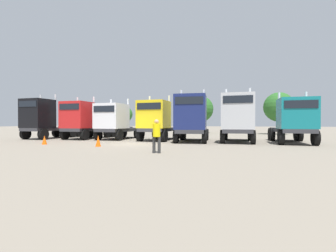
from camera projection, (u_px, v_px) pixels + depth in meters
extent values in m
plane|color=gray|center=(135.00, 144.00, 17.64)|extent=(200.00, 200.00, 0.00)
cube|color=#333338|center=(54.00, 129.00, 24.89)|extent=(2.27, 6.28, 0.30)
cube|color=black|center=(38.00, 114.00, 22.95)|extent=(2.43, 2.24, 2.78)
cube|color=black|center=(27.00, 104.00, 21.87)|extent=(2.10, 0.06, 0.55)
cylinder|color=silver|center=(55.00, 111.00, 23.85)|extent=(0.18, 0.18, 3.38)
cylinder|color=silver|center=(41.00, 111.00, 24.44)|extent=(0.18, 0.18, 3.38)
cylinder|color=#333338|center=(63.00, 127.00, 26.20)|extent=(1.11, 1.11, 0.12)
cylinder|color=black|center=(43.00, 134.00, 22.25)|extent=(0.36, 1.06, 1.05)
cylinder|color=black|center=(25.00, 134.00, 22.93)|extent=(0.36, 1.06, 1.05)
cylinder|color=black|center=(72.00, 133.00, 26.01)|extent=(0.36, 1.06, 1.05)
cylinder|color=black|center=(56.00, 132.00, 26.69)|extent=(0.36, 1.06, 1.05)
cylinder|color=black|center=(79.00, 132.00, 27.05)|extent=(0.36, 1.06, 1.05)
cylinder|color=black|center=(63.00, 132.00, 27.73)|extent=(0.36, 1.06, 1.05)
cube|color=#333338|center=(90.00, 129.00, 24.36)|extent=(2.25, 6.21, 0.30)
cube|color=red|center=(77.00, 115.00, 22.45)|extent=(2.42, 2.26, 2.49)
cube|color=black|center=(69.00, 107.00, 21.35)|extent=(2.10, 0.06, 0.55)
cylinder|color=silver|center=(94.00, 112.00, 23.38)|extent=(0.18, 0.18, 3.09)
cylinder|color=silver|center=(78.00, 113.00, 23.94)|extent=(0.18, 0.18, 3.09)
cylinder|color=#333338|center=(98.00, 127.00, 25.66)|extent=(1.11, 1.11, 0.12)
cylinder|color=black|center=(85.00, 135.00, 21.75)|extent=(0.36, 1.04, 1.04)
cylinder|color=black|center=(65.00, 134.00, 22.39)|extent=(0.36, 1.04, 1.04)
cylinder|color=black|center=(107.00, 133.00, 25.48)|extent=(0.36, 1.04, 1.04)
cylinder|color=black|center=(90.00, 133.00, 26.12)|extent=(0.36, 1.04, 1.04)
cylinder|color=black|center=(113.00, 132.00, 26.53)|extent=(0.36, 1.04, 1.04)
cylinder|color=black|center=(96.00, 132.00, 27.17)|extent=(0.36, 1.04, 1.04)
cube|color=#333338|center=(121.00, 130.00, 23.72)|extent=(2.29, 6.06, 0.30)
cube|color=white|center=(112.00, 116.00, 22.05)|extent=(2.44, 2.58, 2.28)
cube|color=black|center=(104.00, 109.00, 20.81)|extent=(2.10, 0.07, 0.55)
cylinder|color=silver|center=(128.00, 113.00, 23.10)|extent=(0.18, 0.18, 2.88)
cylinder|color=silver|center=(111.00, 114.00, 23.69)|extent=(0.18, 0.18, 2.88)
cylinder|color=#333338|center=(127.00, 127.00, 24.97)|extent=(1.12, 1.12, 0.12)
cylinder|color=black|center=(119.00, 135.00, 21.18)|extent=(0.37, 1.03, 1.02)
cylinder|color=black|center=(98.00, 135.00, 21.87)|extent=(0.37, 1.03, 1.02)
cylinder|color=black|center=(137.00, 133.00, 24.72)|extent=(0.37, 1.03, 1.02)
cylinder|color=black|center=(119.00, 133.00, 25.41)|extent=(0.37, 1.03, 1.02)
cylinder|color=black|center=(142.00, 133.00, 25.76)|extent=(0.37, 1.03, 1.02)
cylinder|color=black|center=(124.00, 133.00, 26.45)|extent=(0.37, 1.03, 1.02)
cube|color=#333338|center=(161.00, 129.00, 22.26)|extent=(2.24, 6.04, 0.30)
cube|color=yellow|center=(154.00, 115.00, 20.51)|extent=(2.41, 2.39, 2.35)
cube|color=black|center=(149.00, 106.00, 19.35)|extent=(2.10, 0.05, 0.55)
cylinder|color=silver|center=(169.00, 112.00, 21.49)|extent=(0.18, 0.18, 2.95)
cylinder|color=silver|center=(150.00, 112.00, 22.07)|extent=(0.18, 0.18, 2.95)
cylinder|color=#333338|center=(165.00, 127.00, 23.52)|extent=(1.11, 1.11, 0.12)
cylinder|color=black|center=(164.00, 135.00, 19.73)|extent=(0.36, 1.09, 1.09)
cylinder|color=black|center=(140.00, 135.00, 20.40)|extent=(0.36, 1.09, 1.09)
cylinder|color=black|center=(176.00, 134.00, 23.28)|extent=(0.36, 1.09, 1.09)
cylinder|color=black|center=(155.00, 133.00, 23.95)|extent=(0.36, 1.09, 1.09)
cylinder|color=black|center=(179.00, 133.00, 24.33)|extent=(0.36, 1.09, 1.09)
cylinder|color=black|center=(159.00, 133.00, 25.00)|extent=(0.36, 1.09, 1.09)
cube|color=#333338|center=(193.00, 131.00, 20.49)|extent=(2.81, 6.18, 0.30)
cube|color=navy|center=(191.00, 112.00, 18.70)|extent=(2.64, 2.62, 2.72)
cube|color=black|center=(189.00, 100.00, 17.51)|extent=(2.09, 0.26, 0.55)
cylinder|color=silver|center=(204.00, 109.00, 19.83)|extent=(0.20, 0.20, 3.32)
cylinder|color=silver|center=(181.00, 110.00, 20.20)|extent=(0.20, 0.20, 3.32)
cylinder|color=#333338|center=(194.00, 128.00, 21.77)|extent=(1.21, 1.21, 0.12)
cylinder|color=black|center=(204.00, 137.00, 18.03)|extent=(0.45, 1.05, 1.02)
cylinder|color=black|center=(176.00, 137.00, 18.46)|extent=(0.45, 1.05, 1.02)
cylinder|color=black|center=(206.00, 135.00, 21.64)|extent=(0.45, 1.05, 1.02)
cylinder|color=black|center=(182.00, 134.00, 22.07)|extent=(0.45, 1.05, 1.02)
cylinder|color=black|center=(207.00, 134.00, 22.72)|extent=(0.45, 1.05, 1.02)
cylinder|color=black|center=(184.00, 134.00, 23.15)|extent=(0.45, 1.05, 1.02)
cube|color=#333338|center=(238.00, 130.00, 20.09)|extent=(2.29, 6.13, 0.30)
cube|color=#B7BABF|center=(238.00, 112.00, 18.29)|extent=(2.44, 2.42, 2.72)
cube|color=black|center=(238.00, 99.00, 17.12)|extent=(2.10, 0.07, 0.55)
cylinder|color=silver|center=(250.00, 108.00, 19.31)|extent=(0.18, 0.18, 3.32)
cylinder|color=silver|center=(226.00, 109.00, 19.84)|extent=(0.18, 0.18, 3.32)
cylinder|color=#333338|center=(238.00, 128.00, 21.37)|extent=(1.12, 1.12, 0.12)
cylinder|color=black|center=(253.00, 137.00, 17.53)|extent=(0.37, 1.06, 1.06)
cylinder|color=black|center=(223.00, 137.00, 18.15)|extent=(0.37, 1.06, 1.06)
cylinder|color=black|center=(250.00, 135.00, 21.17)|extent=(0.37, 1.06, 1.06)
cylinder|color=black|center=(225.00, 134.00, 21.79)|extent=(0.37, 1.06, 1.06)
cylinder|color=black|center=(250.00, 134.00, 22.23)|extent=(0.37, 1.06, 1.06)
cylinder|color=black|center=(226.00, 134.00, 22.85)|extent=(0.37, 1.06, 1.06)
cube|color=#333338|center=(290.00, 130.00, 19.16)|extent=(2.38, 6.46, 0.30)
cube|color=#14727A|center=(296.00, 113.00, 17.18)|extent=(2.47, 2.38, 2.22)
cube|color=black|center=(301.00, 104.00, 16.04)|extent=(2.10, 0.10, 0.55)
cylinder|color=silver|center=(306.00, 110.00, 18.17)|extent=(0.19, 0.19, 2.82)
cylinder|color=silver|center=(279.00, 110.00, 18.69)|extent=(0.19, 0.19, 2.82)
cylinder|color=#333338|center=(286.00, 127.00, 20.51)|extent=(1.13, 1.13, 0.12)
cylinder|color=black|center=(315.00, 138.00, 16.46)|extent=(0.38, 1.12, 1.11)
cylinder|color=black|center=(281.00, 137.00, 17.06)|extent=(0.38, 1.12, 1.11)
cylinder|color=black|center=(300.00, 135.00, 20.41)|extent=(0.38, 1.12, 1.11)
cylinder|color=black|center=(272.00, 135.00, 21.00)|extent=(0.38, 1.12, 1.11)
cylinder|color=black|center=(297.00, 134.00, 21.47)|extent=(0.38, 1.12, 1.11)
cylinder|color=black|center=(270.00, 134.00, 22.06)|extent=(0.38, 1.12, 1.11)
cylinder|color=#313131|center=(159.00, 145.00, 12.33)|extent=(0.17, 0.17, 0.86)
cylinder|color=#313131|center=(154.00, 145.00, 12.39)|extent=(0.17, 0.17, 0.86)
cylinder|color=yellow|center=(157.00, 130.00, 12.35)|extent=(0.43, 0.43, 0.68)
sphere|color=tan|center=(157.00, 122.00, 12.35)|extent=(0.23, 0.23, 0.23)
cone|color=#F2590C|center=(44.00, 140.00, 17.38)|extent=(0.36, 0.36, 0.66)
cone|color=#F2590C|center=(98.00, 141.00, 15.83)|extent=(0.36, 0.36, 0.75)
cylinder|color=#4C3823|center=(125.00, 126.00, 42.80)|extent=(0.36, 0.36, 2.02)
sphere|color=#286023|center=(125.00, 114.00, 42.78)|extent=(2.85, 2.85, 2.85)
cylinder|color=#4C3823|center=(200.00, 126.00, 37.74)|extent=(0.36, 0.36, 2.15)
sphere|color=#286023|center=(200.00, 109.00, 37.71)|extent=(4.16, 4.16, 4.16)
cylinder|color=#4C3823|center=(279.00, 127.00, 32.77)|extent=(0.36, 0.36, 2.18)
sphere|color=#286023|center=(279.00, 107.00, 32.73)|extent=(4.05, 4.05, 4.05)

